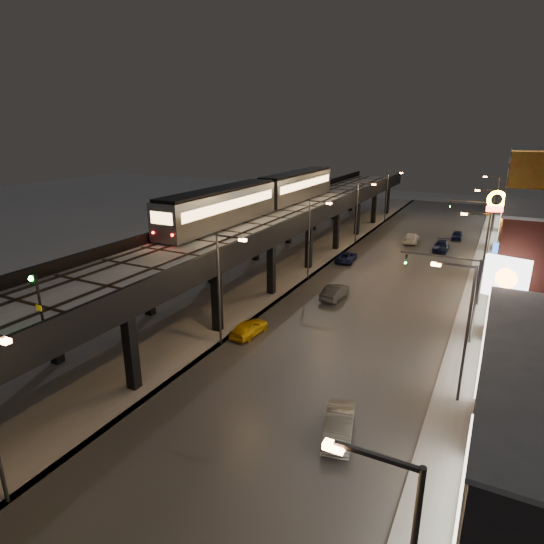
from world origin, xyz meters
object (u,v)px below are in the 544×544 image
at_px(subway_train, 265,194).
at_px(rail_signal, 36,291).
at_px(car_near_white, 335,292).
at_px(car_onc_red, 457,236).
at_px(sign_citgo, 502,303).
at_px(car_taxi, 249,328).
at_px(car_onc_silver, 339,426).
at_px(car_mid_silver, 346,257).
at_px(car_onc_white, 441,247).
at_px(car_mid_dark, 411,238).

bearing_deg(subway_train, rail_signal, -79.99).
distance_m(car_near_white, car_onc_red, 33.25).
relative_size(subway_train, sign_citgo, 3.76).
bearing_deg(car_taxi, car_onc_silver, 145.04).
bearing_deg(sign_citgo, car_onc_red, 97.29).
bearing_deg(subway_train, car_mid_silver, 24.28).
distance_m(car_near_white, car_onc_white, 24.98).
bearing_deg(car_onc_red, car_near_white, -106.01).
height_order(car_onc_red, sign_citgo, sign_citgo).
bearing_deg(car_mid_dark, car_taxi, 77.54).
bearing_deg(subway_train, car_taxi, -65.59).
height_order(subway_train, car_mid_dark, subway_train).
bearing_deg(car_onc_white, subway_train, -143.41).
relative_size(car_near_white, car_onc_white, 0.93).
height_order(car_near_white, car_onc_silver, car_near_white).
bearing_deg(car_mid_silver, car_taxi, 83.68).
relative_size(car_taxi, car_mid_dark, 0.80).
height_order(car_near_white, car_onc_white, car_near_white).
xyz_separation_m(car_onc_silver, car_onc_red, (0.94, 52.30, -0.08)).
bearing_deg(subway_train, car_onc_silver, -55.49).
height_order(car_mid_silver, car_mid_dark, car_mid_dark).
distance_m(car_mid_silver, car_onc_white, 14.78).
distance_m(car_near_white, sign_citgo, 22.43).
distance_m(car_mid_silver, sign_citgo, 34.52).
bearing_deg(sign_citgo, car_onc_silver, -148.24).
bearing_deg(car_onc_silver, sign_citgo, 18.57).
height_order(car_mid_silver, sign_citgo, sign_citgo).
bearing_deg(car_onc_red, car_taxi, -106.87).
xyz_separation_m(car_near_white, sign_citgo, (14.36, -15.70, 7.09)).
height_order(car_taxi, car_mid_dark, car_mid_dark).
xyz_separation_m(car_mid_dark, car_onc_red, (5.82, 5.37, -0.10)).
xyz_separation_m(car_mid_dark, sign_citgo, (11.95, -42.55, 7.08)).
distance_m(subway_train, car_onc_red, 32.27).
height_order(subway_train, car_taxi, subway_train).
bearing_deg(car_taxi, car_near_white, -103.07).
bearing_deg(car_taxi, car_onc_white, -102.11).
bearing_deg(car_mid_dark, sign_citgo, 102.15).
bearing_deg(car_near_white, sign_citgo, 136.78).
height_order(car_onc_silver, car_onc_red, car_onc_silver).
xyz_separation_m(car_taxi, car_onc_white, (10.53, 35.10, 0.00)).
height_order(car_near_white, car_mid_dark, car_mid_dark).
relative_size(subway_train, car_near_white, 8.87).
relative_size(car_taxi, sign_citgo, 0.39).
distance_m(subway_train, car_mid_dark, 24.69).
height_order(car_onc_white, sign_citgo, sign_citgo).
bearing_deg(rail_signal, subway_train, 100.01).
xyz_separation_m(car_onc_white, sign_citgo, (7.37, -39.68, 7.12)).
bearing_deg(car_onc_white, car_onc_red, 80.47).
xyz_separation_m(subway_train, car_onc_silver, (19.93, -28.98, -7.81)).
xyz_separation_m(car_onc_white, car_onc_red, (1.24, 8.24, -0.06)).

